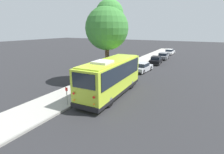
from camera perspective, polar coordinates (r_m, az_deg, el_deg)
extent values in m
plane|color=#28282B|center=(16.97, 1.13, -4.81)|extent=(160.00, 160.00, 0.00)
cube|color=#A3A099|center=(18.58, -7.82, -2.90)|extent=(80.00, 3.47, 0.15)
cube|color=gray|center=(17.62, -3.07, -3.80)|extent=(80.00, 0.14, 0.15)
cube|color=#ADC633|center=(15.71, -0.31, 0.09)|extent=(8.48, 2.66, 2.84)
cube|color=black|center=(16.09, -0.31, -4.32)|extent=(8.52, 2.71, 0.28)
cube|color=black|center=(15.55, -0.32, 2.30)|extent=(7.80, 2.72, 1.36)
cube|color=black|center=(19.34, 5.33, 4.84)|extent=(0.11, 2.06, 1.43)
cube|color=black|center=(12.03, -9.38, -1.35)|extent=(0.10, 1.89, 1.09)
cube|color=black|center=(19.23, 5.38, 6.77)|extent=(0.10, 1.70, 0.22)
cube|color=#ADC633|center=(15.39, -0.32, 5.35)|extent=(7.96, 2.42, 0.10)
cube|color=silver|center=(14.06, -3.08, 4.87)|extent=(1.59, 1.39, 0.20)
cube|color=black|center=(19.78, 5.22, -0.47)|extent=(0.19, 2.38, 0.36)
cube|color=black|center=(12.72, -9.05, -9.89)|extent=(0.19, 2.38, 0.36)
cylinder|color=red|center=(12.80, -12.46, -5.25)|extent=(0.04, 0.18, 0.18)
cylinder|color=orange|center=(12.99, -12.33, -7.36)|extent=(0.04, 0.14, 0.14)
cylinder|color=red|center=(11.86, -5.99, -6.64)|extent=(0.04, 0.18, 0.18)
cylinder|color=orange|center=(12.07, -5.92, -8.89)|extent=(0.04, 0.14, 0.14)
cube|color=white|center=(20.06, 3.18, 0.30)|extent=(0.05, 0.32, 0.18)
cube|color=white|center=(19.52, 7.43, -0.24)|extent=(0.05, 0.32, 0.18)
cube|color=black|center=(19.55, 1.39, 5.83)|extent=(0.06, 0.10, 0.24)
cylinder|color=black|center=(18.61, 0.32, -1.23)|extent=(1.08, 0.34, 1.07)
cylinder|color=slate|center=(18.61, 0.32, -1.23)|extent=(0.49, 0.34, 0.48)
cylinder|color=black|center=(17.85, 6.23, -2.06)|extent=(1.08, 0.34, 1.07)
cylinder|color=slate|center=(17.85, 6.23, -2.06)|extent=(0.49, 0.34, 0.48)
cylinder|color=black|center=(14.65, -8.08, -6.09)|extent=(1.08, 0.34, 1.07)
cylinder|color=slate|center=(14.65, -8.08, -6.09)|extent=(0.49, 0.34, 0.48)
cylinder|color=black|center=(13.67, -0.92, -7.55)|extent=(1.08, 0.34, 1.07)
cylinder|color=slate|center=(13.67, -0.92, -7.55)|extent=(0.49, 0.34, 0.48)
cube|color=#A8AAAF|center=(25.21, 9.90, 2.81)|extent=(4.22, 1.94, 0.61)
cube|color=black|center=(25.00, 9.86, 3.99)|extent=(2.05, 1.55, 0.48)
cube|color=#A8AAAF|center=(24.96, 9.88, 4.53)|extent=(1.97, 1.51, 0.05)
cube|color=black|center=(27.14, 11.62, 3.17)|extent=(0.20, 1.58, 0.20)
cube|color=black|center=(23.41, 7.86, 1.40)|extent=(0.20, 1.58, 0.20)
cylinder|color=black|center=(26.69, 9.53, 3.19)|extent=(0.63, 0.25, 0.62)
cylinder|color=slate|center=(26.69, 9.53, 3.19)|extent=(0.29, 0.24, 0.28)
cylinder|color=black|center=(26.16, 12.49, 2.79)|extent=(0.63, 0.25, 0.62)
cylinder|color=slate|center=(26.16, 12.49, 2.79)|extent=(0.29, 0.24, 0.28)
cylinder|color=black|center=(24.39, 7.08, 2.13)|extent=(0.63, 0.25, 0.62)
cylinder|color=slate|center=(24.39, 7.08, 2.13)|extent=(0.29, 0.24, 0.28)
cylinder|color=black|center=(23.80, 10.27, 1.67)|extent=(0.63, 0.25, 0.62)
cylinder|color=slate|center=(23.80, 10.27, 1.67)|extent=(0.29, 0.24, 0.28)
cube|color=black|center=(31.37, 14.12, 5.09)|extent=(4.27, 2.01, 0.65)
cube|color=black|center=(31.18, 14.15, 6.08)|extent=(2.08, 1.60, 0.48)
cube|color=black|center=(31.14, 14.18, 6.52)|extent=(2.00, 1.56, 0.05)
cube|color=black|center=(33.45, 14.72, 5.28)|extent=(0.22, 1.61, 0.20)
cube|color=black|center=(29.38, 13.38, 4.02)|extent=(0.22, 1.61, 0.20)
cylinder|color=black|center=(32.80, 13.20, 5.31)|extent=(0.68, 0.26, 0.67)
cylinder|color=slate|center=(32.80, 13.20, 5.31)|extent=(0.32, 0.24, 0.30)
cylinder|color=black|center=(32.57, 15.81, 5.06)|extent=(0.68, 0.26, 0.67)
cylinder|color=slate|center=(32.57, 15.81, 5.06)|extent=(0.32, 0.24, 0.30)
cylinder|color=black|center=(30.27, 12.26, 4.54)|extent=(0.68, 0.26, 0.67)
cylinder|color=slate|center=(30.27, 12.26, 4.54)|extent=(0.32, 0.24, 0.30)
cylinder|color=black|center=(30.01, 15.09, 4.27)|extent=(0.68, 0.26, 0.67)
cylinder|color=slate|center=(30.01, 15.09, 4.27)|extent=(0.32, 0.24, 0.30)
cube|color=slate|center=(36.72, 16.36, 6.35)|extent=(4.36, 1.86, 0.62)
cube|color=black|center=(36.53, 16.40, 7.18)|extent=(2.09, 1.56, 0.48)
cube|color=slate|center=(36.50, 16.42, 7.55)|extent=(2.00, 1.52, 0.05)
cube|color=black|center=(38.87, 16.95, 6.46)|extent=(0.13, 1.68, 0.20)
cube|color=black|center=(34.64, 15.65, 5.53)|extent=(0.13, 1.68, 0.20)
cylinder|color=black|center=(38.21, 15.57, 6.51)|extent=(0.63, 0.22, 0.63)
cylinder|color=slate|center=(38.21, 15.57, 6.51)|extent=(0.29, 0.23, 0.28)
cylinder|color=black|center=(37.94, 17.91, 6.27)|extent=(0.63, 0.22, 0.63)
cylinder|color=slate|center=(37.94, 17.91, 6.27)|extent=(0.29, 0.23, 0.28)
cylinder|color=black|center=(35.57, 14.68, 5.94)|extent=(0.63, 0.22, 0.63)
cylinder|color=slate|center=(35.57, 14.68, 5.94)|extent=(0.29, 0.23, 0.28)
cylinder|color=black|center=(35.29, 17.19, 5.68)|extent=(0.63, 0.22, 0.63)
cylinder|color=slate|center=(35.29, 17.19, 5.68)|extent=(0.29, 0.23, 0.28)
cube|color=silver|center=(44.03, 18.26, 7.61)|extent=(4.58, 1.83, 0.61)
cube|color=black|center=(43.86, 18.28, 8.29)|extent=(2.20, 1.50, 0.48)
cube|color=silver|center=(43.83, 18.31, 8.60)|extent=(2.11, 1.46, 0.05)
cube|color=black|center=(46.27, 18.90, 7.64)|extent=(0.15, 1.57, 0.20)
cube|color=black|center=(41.86, 17.50, 7.01)|extent=(0.15, 1.57, 0.20)
cylinder|color=black|center=(45.59, 17.76, 7.70)|extent=(0.62, 0.23, 0.61)
cylinder|color=slate|center=(45.59, 17.76, 7.70)|extent=(0.29, 0.23, 0.28)
cylinder|color=black|center=(45.28, 19.57, 7.49)|extent=(0.62, 0.23, 0.61)
cylinder|color=slate|center=(45.28, 19.57, 7.49)|extent=(0.29, 0.23, 0.28)
cylinder|color=black|center=(42.85, 16.83, 7.32)|extent=(0.62, 0.23, 0.61)
cylinder|color=slate|center=(42.85, 16.83, 7.32)|extent=(0.29, 0.23, 0.28)
cylinder|color=black|center=(42.52, 18.76, 7.10)|extent=(0.62, 0.23, 0.61)
cylinder|color=slate|center=(42.52, 18.76, 7.10)|extent=(0.29, 0.23, 0.28)
cylinder|color=brown|center=(19.50, -1.60, 4.69)|extent=(0.46, 0.46, 4.18)
sphere|color=#387A33|center=(19.15, -1.68, 15.61)|extent=(4.59, 4.59, 4.59)
sphere|color=#3C8437|center=(19.71, -0.83, 19.95)|extent=(2.98, 2.98, 2.98)
cylinder|color=gray|center=(14.02, -14.47, -6.64)|extent=(0.06, 0.06, 1.15)
cube|color=red|center=(13.77, -14.67, -3.89)|extent=(0.02, 0.22, 0.28)
cylinder|color=gray|center=(15.05, -10.64, -4.73)|extent=(0.06, 0.06, 1.21)
cube|color=red|center=(14.81, -10.78, -2.03)|extent=(0.02, 0.22, 0.28)
cylinder|color=gold|center=(22.78, 3.63, 1.70)|extent=(0.22, 0.22, 0.65)
sphere|color=gold|center=(22.69, 3.65, 2.64)|extent=(0.20, 0.20, 0.20)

